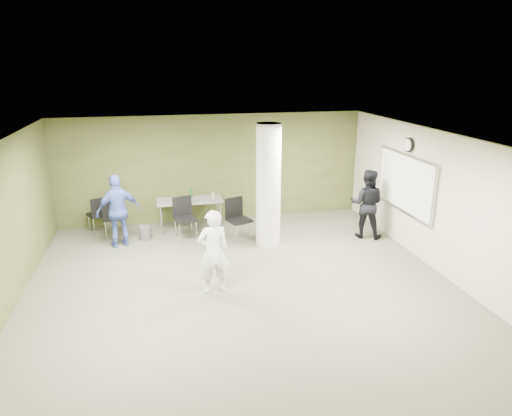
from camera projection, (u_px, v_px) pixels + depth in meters
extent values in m
plane|color=#4D4B3C|center=(242.00, 286.00, 8.66)|extent=(8.00, 8.00, 0.00)
plane|color=white|center=(241.00, 139.00, 7.81)|extent=(8.00, 8.00, 0.00)
cube|color=#464C24|center=(213.00, 168.00, 11.95)|extent=(8.00, 2.80, 0.02)
cube|color=#464C24|center=(0.00, 234.00, 7.41)|extent=(0.02, 8.00, 2.80)
cube|color=beige|center=(439.00, 203.00, 9.05)|extent=(0.02, 8.00, 2.80)
cylinder|color=silver|center=(268.00, 186.00, 10.30)|extent=(0.56, 0.56, 2.80)
cube|color=silver|center=(405.00, 183.00, 10.12)|extent=(0.04, 2.30, 1.30)
cube|color=white|center=(404.00, 183.00, 10.12)|extent=(0.02, 2.20, 1.20)
cylinder|color=black|center=(409.00, 145.00, 9.86)|extent=(0.05, 0.32, 0.32)
cylinder|color=white|center=(408.00, 145.00, 9.86)|extent=(0.02, 0.26, 0.26)
cube|color=gray|center=(190.00, 200.00, 11.44)|extent=(1.63, 0.73, 0.04)
cylinder|color=silver|center=(161.00, 221.00, 11.14)|extent=(0.04, 0.04, 0.73)
cylinder|color=silver|center=(221.00, 216.00, 11.45)|extent=(0.04, 0.04, 0.73)
cylinder|color=silver|center=(161.00, 213.00, 11.67)|extent=(0.04, 0.04, 0.73)
cylinder|color=silver|center=(217.00, 209.00, 11.98)|extent=(0.04, 0.04, 0.73)
cylinder|color=#1C561F|center=(191.00, 193.00, 11.56)|extent=(0.07, 0.07, 0.25)
cylinder|color=#B2B2B7|center=(213.00, 196.00, 11.44)|extent=(0.06, 0.06, 0.18)
cylinder|color=#4C4C4C|center=(145.00, 233.00, 10.92)|extent=(0.28, 0.28, 0.32)
cube|color=black|center=(98.00, 214.00, 11.32)|extent=(0.61, 0.61, 0.05)
cube|color=black|center=(100.00, 207.00, 11.08)|extent=(0.42, 0.22, 0.45)
cylinder|color=silver|center=(104.00, 220.00, 11.64)|extent=(0.02, 0.02, 0.43)
cylinder|color=silver|center=(89.00, 223.00, 11.42)|extent=(0.02, 0.02, 0.43)
cylinder|color=silver|center=(109.00, 224.00, 11.35)|extent=(0.02, 0.02, 0.43)
cylinder|color=silver|center=(94.00, 227.00, 11.13)|extent=(0.02, 0.02, 0.43)
cube|color=black|center=(114.00, 217.00, 11.02)|extent=(0.50, 0.50, 0.05)
cube|color=black|center=(113.00, 209.00, 10.73)|extent=(0.47, 0.05, 0.48)
cylinder|color=silver|center=(125.00, 224.00, 11.32)|extent=(0.02, 0.02, 0.46)
cylinder|color=silver|center=(108.00, 225.00, 11.25)|extent=(0.02, 0.02, 0.46)
cylinder|color=silver|center=(124.00, 229.00, 10.94)|extent=(0.02, 0.02, 0.46)
cylinder|color=silver|center=(106.00, 230.00, 10.87)|extent=(0.02, 0.02, 0.46)
cube|color=black|center=(185.00, 219.00, 10.91)|extent=(0.58, 0.58, 0.05)
cube|color=black|center=(182.00, 206.00, 11.02)|extent=(0.47, 0.14, 0.48)
cylinder|color=silver|center=(180.00, 233.00, 10.73)|extent=(0.02, 0.02, 0.46)
cylinder|color=silver|center=(196.00, 230.00, 10.89)|extent=(0.02, 0.02, 0.46)
cylinder|color=silver|center=(175.00, 227.00, 11.08)|extent=(0.02, 0.02, 0.46)
cylinder|color=silver|center=(191.00, 225.00, 11.24)|extent=(0.02, 0.02, 0.46)
cube|color=black|center=(239.00, 220.00, 10.81)|extent=(0.64, 0.64, 0.05)
cube|color=black|center=(234.00, 207.00, 10.90)|extent=(0.46, 0.21, 0.48)
cylinder|color=silver|center=(236.00, 234.00, 10.62)|extent=(0.02, 0.02, 0.46)
cylinder|color=silver|center=(251.00, 231.00, 10.83)|extent=(0.02, 0.02, 0.46)
cylinder|color=silver|center=(227.00, 229.00, 10.94)|extent=(0.02, 0.02, 0.46)
cylinder|color=silver|center=(242.00, 226.00, 11.15)|extent=(0.02, 0.02, 0.46)
imported|color=white|center=(213.00, 252.00, 8.22)|extent=(0.63, 0.46, 1.59)
imported|color=black|center=(367.00, 204.00, 10.88)|extent=(1.02, 0.95, 1.67)
imported|color=#475DB0|center=(118.00, 211.00, 10.30)|extent=(1.07, 0.70, 1.69)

